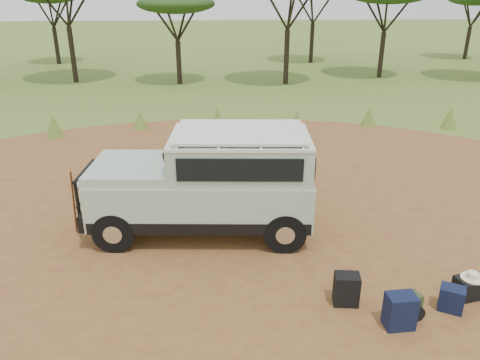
{
  "coord_description": "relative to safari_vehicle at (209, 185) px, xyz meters",
  "views": [
    {
      "loc": [
        -0.21,
        -8.61,
        5.18
      ],
      "look_at": [
        0.4,
        1.37,
        1.0
      ],
      "focal_mm": 35.0,
      "sensor_mm": 36.0,
      "label": 1
    }
  ],
  "objects": [
    {
      "name": "stuff_sack",
      "position": [
        3.39,
        -3.2,
        -1.0
      ],
      "size": [
        0.33,
        0.33,
        0.3
      ],
      "primitive_type": "cylinder",
      "rotation": [
        1.57,
        0.0,
        0.13
      ],
      "color": "black",
      "rests_on": "ground"
    },
    {
      "name": "backpack_olive",
      "position": [
        3.3,
        -3.23,
        -0.91
      ],
      "size": [
        0.4,
        0.33,
        0.47
      ],
      "primitive_type": "cube",
      "rotation": [
        0.0,
        0.0,
        0.28
      ],
      "color": "#33421E",
      "rests_on": "ground"
    },
    {
      "name": "ground",
      "position": [
        0.31,
        -0.8,
        -1.15
      ],
      "size": [
        140.0,
        140.0,
        0.0
      ],
      "primitive_type": "plane",
      "color": "#587027",
      "rests_on": "ground"
    },
    {
      "name": "safari_hat",
      "position": [
        4.65,
        -2.71,
        -0.73
      ],
      "size": [
        0.41,
        0.41,
        0.12
      ],
      "color": "beige",
      "rests_on": "hard_case"
    },
    {
      "name": "backpack_black",
      "position": [
        2.36,
        -2.78,
        -0.86
      ],
      "size": [
        0.46,
        0.36,
        0.58
      ],
      "primitive_type": "cube",
      "rotation": [
        0.0,
        0.0,
        -0.12
      ],
      "color": "black",
      "rests_on": "ground"
    },
    {
      "name": "hard_case",
      "position": [
        4.65,
        -2.71,
        -0.96
      ],
      "size": [
        0.6,
        0.48,
        0.37
      ],
      "primitive_type": "cube",
      "rotation": [
        0.0,
        0.0,
        0.22
      ],
      "color": "black",
      "rests_on": "ground"
    },
    {
      "name": "dirt_clearing",
      "position": [
        0.31,
        -0.8,
        -1.14
      ],
      "size": [
        23.0,
        23.0,
        0.01
      ],
      "primitive_type": "cylinder",
      "color": "brown",
      "rests_on": "ground"
    },
    {
      "name": "safari_vehicle",
      "position": [
        0.0,
        0.0,
        0.0
      ],
      "size": [
        5.03,
        2.28,
        2.38
      ],
      "rotation": [
        0.0,
        0.0,
        -0.07
      ],
      "color": "#A3BFA3",
      "rests_on": "ground"
    },
    {
      "name": "walking_staff",
      "position": [
        -2.93,
        -0.09,
        -0.32
      ],
      "size": [
        0.25,
        0.49,
        1.65
      ],
      "primitive_type": "cylinder",
      "rotation": [
        0.28,
        0.0,
        0.42
      ],
      "color": "brown",
      "rests_on": "ground"
    },
    {
      "name": "grass_fringe",
      "position": [
        0.43,
        7.87,
        -0.74
      ],
      "size": [
        36.6,
        1.6,
        0.9
      ],
      "color": "#587027",
      "rests_on": "ground"
    },
    {
      "name": "backpack_navy",
      "position": [
        3.07,
        -3.42,
        -0.84
      ],
      "size": [
        0.48,
        0.36,
        0.61
      ],
      "primitive_type": "cube",
      "rotation": [
        0.0,
        0.0,
        0.06
      ],
      "color": "#101934",
      "rests_on": "ground"
    },
    {
      "name": "duffel_navy",
      "position": [
        4.12,
        -3.06,
        -0.92
      ],
      "size": [
        0.49,
        0.45,
        0.45
      ],
      "primitive_type": "cube",
      "rotation": [
        0.0,
        0.0,
        -0.51
      ],
      "color": "#101934",
      "rests_on": "ground"
    }
  ]
}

